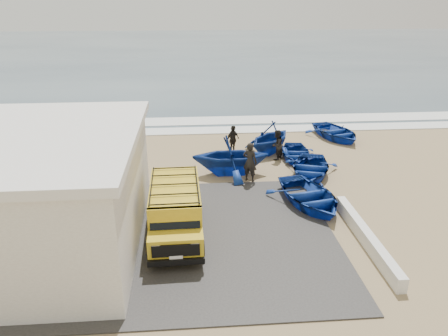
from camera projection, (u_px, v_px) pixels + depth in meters
name	position (u px, v px, depth m)	size (l,w,h in m)	color
ground	(227.00, 212.00, 18.88)	(160.00, 160.00, 0.00)	#998159
slab	(180.00, 237.00, 16.87)	(12.00, 10.00, 0.05)	#373532
ocean	(197.00, 52.00, 70.68)	(180.00, 88.00, 0.01)	#385166
surf_line	(212.00, 130.00, 29.97)	(180.00, 1.60, 0.06)	white
surf_wash	(210.00, 121.00, 32.28)	(180.00, 2.20, 0.04)	white
building	(24.00, 192.00, 15.66)	(8.40, 9.40, 4.30)	white
parapet	(366.00, 237.00, 16.37)	(0.35, 6.00, 0.55)	silver
van	(175.00, 209.00, 16.68)	(2.07, 4.91, 2.09)	gold
boat_near_left	(309.00, 196.00, 19.35)	(3.04, 4.26, 0.88)	navy
boat_near_right	(310.00, 168.00, 22.47)	(2.84, 3.98, 0.82)	navy
boat_mid_left	(231.00, 155.00, 22.47)	(3.38, 3.92, 2.07)	navy
boat_mid_right	(295.00, 153.00, 24.78)	(2.39, 3.34, 0.69)	navy
boat_far_left	(270.00, 137.00, 25.55)	(3.08, 3.57, 1.88)	navy
boat_far_right	(336.00, 132.00, 28.26)	(2.95, 4.13, 0.86)	navy
fisherman_front	(250.00, 162.00, 21.65)	(0.73, 0.48, 2.01)	black
fisherman_middle	(277.00, 145.00, 24.53)	(0.84, 0.65, 1.73)	black
fisherman_back	(233.00, 140.00, 25.41)	(1.00, 0.42, 1.71)	black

